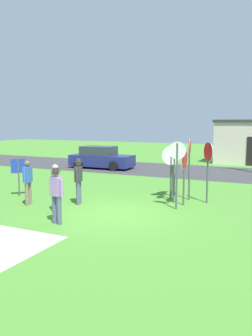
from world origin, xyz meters
TOP-DOWN VIEW (x-y plane):
  - ground_plane at (0.00, 0.00)m, footprint 80.00×80.00m
  - street_asphalt at (0.00, 11.23)m, footprint 60.00×6.40m
  - parked_car_on_street at (-6.11, 10.08)m, footprint 4.35×2.11m
  - stop_sign_nearest at (1.80, 3.27)m, footprint 0.13×0.63m
  - stop_sign_center_cluster at (1.86, 2.30)m, footprint 0.07×0.82m
  - stop_sign_low_front at (1.78, 1.62)m, footprint 0.62×0.08m
  - stop_sign_leaning_right at (1.03, 3.55)m, footprint 0.31×0.61m
  - stop_sign_rear_left at (1.10, 3.08)m, footprint 0.61×0.49m
  - stop_sign_far_back at (2.57, 3.04)m, footprint 0.48×0.63m
  - stop_sign_leaning_left at (1.41, 2.54)m, footprint 0.09×0.62m
  - person_holding_notes at (-1.80, 0.74)m, footprint 0.32×0.55m
  - person_in_teal at (-1.80, -0.65)m, footprint 0.44×0.42m
  - person_in_blue at (-3.44, -0.18)m, footprint 0.30×0.56m
  - person_with_sunhat at (-1.02, -1.65)m, footprint 0.56×0.31m
  - info_panel_leftmost at (-4.87, 0.86)m, footprint 0.45×0.43m

SIDE VIEW (x-z plane):
  - ground_plane at x=0.00m, z-range 0.00..0.00m
  - street_asphalt at x=0.00m, z-range 0.00..0.01m
  - parked_car_on_street at x=-6.11m, z-range -0.07..1.44m
  - person_in_teal at x=-1.80m, z-range 0.11..1.80m
  - person_in_blue at x=-3.44m, z-range 0.11..1.80m
  - person_holding_notes at x=-1.80m, z-range 0.12..1.85m
  - person_with_sunhat at x=-1.02m, z-range 0.12..1.85m
  - info_panel_leftmost at x=-4.87m, z-range 0.30..1.89m
  - stop_sign_leaning_right at x=1.03m, z-range 0.34..2.31m
  - stop_sign_rear_left at x=1.10m, z-range 0.40..2.58m
  - stop_sign_center_cluster at x=1.86m, z-range 0.41..2.58m
  - stop_sign_leaning_left at x=1.41m, z-range 0.38..2.69m
  - stop_sign_low_front at x=1.78m, z-range 0.40..2.82m
  - stop_sign_far_back at x=2.57m, z-range 0.44..2.81m
  - stop_sign_nearest at x=1.80m, z-range 0.40..2.87m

